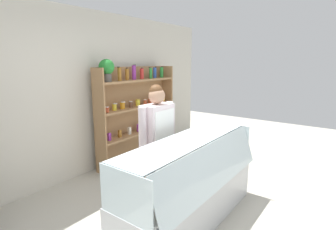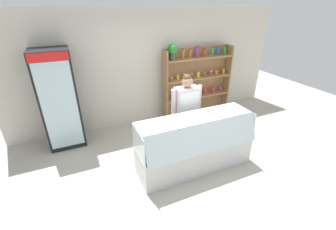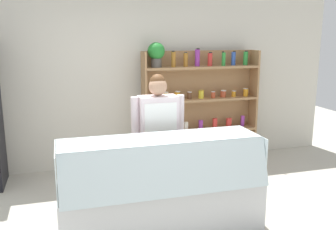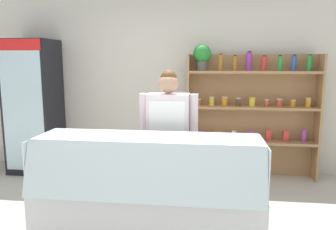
% 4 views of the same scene
% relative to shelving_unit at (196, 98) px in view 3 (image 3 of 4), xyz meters
% --- Properties ---
extents(ground_plane, '(12.00, 12.00, 0.00)m').
position_rel_shelving_unit_xyz_m(ground_plane, '(-1.00, -1.94, -1.06)').
color(ground_plane, '#B7B2A3').
extents(back_wall, '(6.80, 0.10, 2.70)m').
position_rel_shelving_unit_xyz_m(back_wall, '(-1.00, 0.28, 0.29)').
color(back_wall, beige).
rests_on(back_wall, ground).
extents(shelving_unit, '(1.84, 0.29, 1.92)m').
position_rel_shelving_unit_xyz_m(shelving_unit, '(0.00, 0.00, 0.00)').
color(shelving_unit, '#9E754C').
rests_on(shelving_unit, ground).
extents(deli_display_case, '(2.07, 0.71, 1.01)m').
position_rel_shelving_unit_xyz_m(deli_display_case, '(-1.09, -1.94, -0.74)').
color(deli_display_case, silver).
rests_on(deli_display_case, ground).
extents(shop_clerk, '(0.63, 0.25, 1.60)m').
position_rel_shelving_unit_xyz_m(shop_clerk, '(-0.97, -1.36, -0.12)').
color(shop_clerk, '#2D2D38').
rests_on(shop_clerk, ground).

